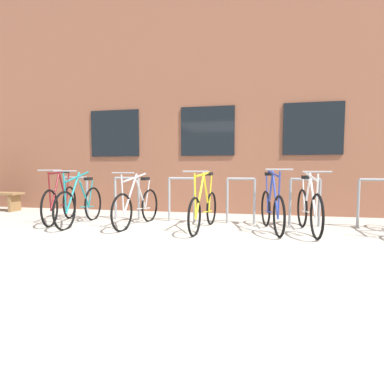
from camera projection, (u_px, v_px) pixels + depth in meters
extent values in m
plane|color=#B2ADA0|center=(174.00, 245.00, 4.34)|extent=(42.00, 42.00, 0.00)
cube|color=brown|center=(222.00, 108.00, 10.34)|extent=(28.00, 6.40, 6.29)
cube|color=black|center=(115.00, 133.00, 7.77)|extent=(1.30, 0.04, 1.17)
cube|color=black|center=(207.00, 131.00, 7.29)|extent=(1.30, 0.04, 1.17)
cube|color=black|center=(313.00, 129.00, 6.81)|extent=(1.30, 0.04, 1.17)
cylinder|color=gray|center=(66.00, 198.00, 6.76)|extent=(0.05, 0.05, 0.89)
cylinder|color=gray|center=(87.00, 198.00, 6.65)|extent=(0.05, 0.05, 0.89)
cylinder|color=gray|center=(76.00, 178.00, 6.67)|extent=(0.53, 0.05, 0.05)
cylinder|color=gray|center=(115.00, 199.00, 6.52)|extent=(0.05, 0.05, 0.89)
cylinder|color=gray|center=(139.00, 199.00, 6.41)|extent=(0.05, 0.05, 0.89)
cylinder|color=gray|center=(127.00, 178.00, 6.43)|extent=(0.53, 0.05, 0.05)
cylinder|color=gray|center=(169.00, 200.00, 6.28)|extent=(0.05, 0.05, 0.89)
cylinder|color=gray|center=(194.00, 200.00, 6.17)|extent=(0.05, 0.05, 0.89)
cylinder|color=gray|center=(182.00, 178.00, 6.19)|extent=(0.53, 0.05, 0.05)
cylinder|color=gray|center=(227.00, 201.00, 6.04)|extent=(0.05, 0.05, 0.89)
cylinder|color=gray|center=(254.00, 202.00, 5.94)|extent=(0.05, 0.05, 0.89)
cylinder|color=gray|center=(241.00, 179.00, 5.95)|extent=(0.53, 0.05, 0.05)
cylinder|color=gray|center=(290.00, 202.00, 5.80)|extent=(0.05, 0.05, 0.89)
cylinder|color=gray|center=(320.00, 203.00, 5.70)|extent=(0.05, 0.05, 0.89)
cylinder|color=gray|center=(305.00, 179.00, 5.72)|extent=(0.53, 0.05, 0.05)
cylinder|color=gray|center=(358.00, 204.00, 5.56)|extent=(0.05, 0.05, 0.89)
cylinder|color=gray|center=(375.00, 180.00, 5.48)|extent=(0.53, 0.05, 0.05)
torus|color=black|center=(302.00, 208.00, 5.73)|extent=(0.09, 0.73, 0.73)
torus|color=black|center=(317.00, 217.00, 4.73)|extent=(0.09, 0.73, 0.73)
cylinder|color=silver|center=(313.00, 195.00, 4.98)|extent=(0.07, 0.49, 0.74)
cylinder|color=silver|center=(307.00, 196.00, 5.37)|extent=(0.06, 0.36, 0.63)
cylinder|color=silver|center=(311.00, 177.00, 5.12)|extent=(0.09, 0.78, 0.14)
cylinder|color=silver|center=(305.00, 211.00, 5.48)|extent=(0.06, 0.51, 0.08)
cylinder|color=silver|center=(304.00, 194.00, 5.62)|extent=(0.04, 0.20, 0.57)
cylinder|color=silver|center=(317.00, 195.00, 4.73)|extent=(0.03, 0.08, 0.67)
cube|color=black|center=(305.00, 177.00, 5.50)|extent=(0.11, 0.21, 0.06)
cylinder|color=gray|center=(317.00, 172.00, 4.73)|extent=(0.44, 0.06, 0.03)
torus|color=black|center=(150.00, 206.00, 6.30)|extent=(0.13, 0.69, 0.69)
torus|color=black|center=(122.00, 213.00, 5.29)|extent=(0.13, 0.69, 0.69)
cylinder|color=#B7B7BC|center=(130.00, 194.00, 5.54)|extent=(0.10, 0.51, 0.73)
cylinder|color=#B7B7BC|center=(141.00, 195.00, 5.94)|extent=(0.08, 0.39, 0.60)
cylinder|color=#B7B7BC|center=(135.00, 178.00, 5.69)|extent=(0.14, 0.84, 0.16)
cylinder|color=#B7B7BC|center=(144.00, 208.00, 6.05)|extent=(0.09, 0.53, 0.07)
cylinder|color=#B7B7BC|center=(148.00, 193.00, 6.19)|extent=(0.05, 0.20, 0.54)
cylinder|color=#B7B7BC|center=(122.00, 194.00, 5.29)|extent=(0.04, 0.08, 0.67)
cube|color=black|center=(145.00, 179.00, 6.08)|extent=(0.12, 0.21, 0.06)
cylinder|color=gray|center=(123.00, 173.00, 5.28)|extent=(0.44, 0.08, 0.03)
torus|color=black|center=(266.00, 208.00, 5.84)|extent=(0.16, 0.69, 0.69)
torus|color=black|center=(279.00, 217.00, 4.87)|extent=(0.16, 0.69, 0.69)
cylinder|color=#233893|center=(275.00, 194.00, 5.11)|extent=(0.12, 0.47, 0.79)
cylinder|color=#233893|center=(270.00, 195.00, 5.48)|extent=(0.10, 0.34, 0.70)
cylinder|color=#233893|center=(273.00, 174.00, 5.24)|extent=(0.17, 0.74, 0.12)
cylinder|color=#233893|center=(269.00, 212.00, 5.60)|extent=(0.11, 0.48, 0.07)
cylinder|color=#233893|center=(267.00, 192.00, 5.72)|extent=(0.06, 0.20, 0.65)
cylinder|color=#233893|center=(279.00, 194.00, 4.87)|extent=(0.04, 0.08, 0.73)
cube|color=black|center=(269.00, 174.00, 5.61)|extent=(0.13, 0.21, 0.06)
cylinder|color=gray|center=(279.00, 169.00, 4.86)|extent=(0.44, 0.10, 0.03)
torus|color=black|center=(93.00, 204.00, 6.46)|extent=(0.07, 0.72, 0.72)
torus|color=black|center=(65.00, 211.00, 5.40)|extent=(0.07, 0.72, 0.72)
cylinder|color=teal|center=(73.00, 192.00, 5.67)|extent=(0.06, 0.52, 0.75)
cylinder|color=teal|center=(84.00, 195.00, 6.09)|extent=(0.05, 0.39, 0.58)
cylinder|color=teal|center=(78.00, 177.00, 5.82)|extent=(0.08, 0.85, 0.20)
cylinder|color=teal|center=(87.00, 207.00, 6.20)|extent=(0.05, 0.54, 0.07)
cylinder|color=teal|center=(91.00, 192.00, 6.35)|extent=(0.03, 0.20, 0.52)
cylinder|color=teal|center=(65.00, 192.00, 5.40)|extent=(0.03, 0.08, 0.68)
cube|color=black|center=(88.00, 179.00, 6.24)|extent=(0.11, 0.20, 0.06)
cylinder|color=gray|center=(65.00, 171.00, 5.40)|extent=(0.44, 0.05, 0.03)
torus|color=black|center=(211.00, 208.00, 5.96)|extent=(0.12, 0.66, 0.66)
torus|color=black|center=(195.00, 217.00, 4.93)|extent=(0.12, 0.66, 0.66)
cylinder|color=yellow|center=(200.00, 195.00, 5.18)|extent=(0.10, 0.53, 0.77)
cylinder|color=yellow|center=(207.00, 195.00, 5.59)|extent=(0.08, 0.40, 0.72)
cylinder|color=yellow|center=(203.00, 174.00, 5.33)|extent=(0.14, 0.86, 0.09)
cylinder|color=yellow|center=(208.00, 212.00, 5.71)|extent=(0.09, 0.55, 0.07)
cylinder|color=yellow|center=(210.00, 192.00, 5.85)|extent=(0.05, 0.20, 0.66)
cylinder|color=yellow|center=(195.00, 195.00, 4.92)|extent=(0.04, 0.08, 0.71)
cube|color=black|center=(209.00, 174.00, 5.74)|extent=(0.12, 0.21, 0.06)
cylinder|color=gray|center=(195.00, 172.00, 4.92)|extent=(0.44, 0.08, 0.03)
torus|color=black|center=(70.00, 202.00, 6.72)|extent=(0.20, 0.71, 0.72)
torus|color=black|center=(50.00, 208.00, 5.72)|extent=(0.20, 0.71, 0.72)
cylinder|color=maroon|center=(55.00, 191.00, 5.97)|extent=(0.14, 0.48, 0.76)
cylinder|color=maroon|center=(63.00, 190.00, 6.36)|extent=(0.11, 0.35, 0.72)
cylinder|color=maroon|center=(58.00, 173.00, 6.10)|extent=(0.21, 0.76, 0.07)
cylinder|color=maroon|center=(65.00, 205.00, 6.47)|extent=(0.14, 0.49, 0.08)
cylinder|color=maroon|center=(68.00, 188.00, 6.60)|extent=(0.07, 0.20, 0.66)
cylinder|color=maroon|center=(50.00, 190.00, 5.72)|extent=(0.04, 0.08, 0.69)
cube|color=black|center=(65.00, 172.00, 6.49)|extent=(0.14, 0.22, 0.06)
cylinder|color=gray|center=(49.00, 170.00, 5.72)|extent=(0.43, 0.12, 0.03)
cube|color=olive|center=(14.00, 203.00, 7.73)|extent=(0.08, 0.36, 0.43)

